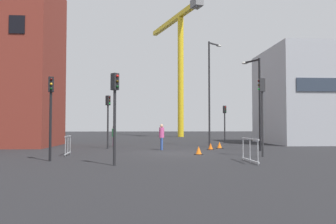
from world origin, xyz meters
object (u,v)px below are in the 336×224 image
(construction_crane, at_px, (179,51))
(traffic_light_verge, at_px, (108,113))
(streetlamp_tall, at_px, (210,86))
(streetlamp_short, at_px, (257,96))
(traffic_cone_orange, at_px, (199,151))
(traffic_cone_striped, at_px, (220,145))
(traffic_light_median, at_px, (115,103))
(traffic_light_near, at_px, (51,104))
(pedestrian_walking, at_px, (114,135))
(traffic_cone_by_barrier, at_px, (211,147))
(pedestrian_waiting, at_px, (162,135))
(traffic_light_corner, at_px, (262,104))
(traffic_light_crosswalk, at_px, (225,118))

(construction_crane, distance_m, traffic_light_verge, 29.27)
(streetlamp_tall, xyz_separation_m, streetlamp_short, (2.18, -4.89, -1.21))
(streetlamp_short, xyz_separation_m, traffic_cone_orange, (-4.38, -2.74, -3.43))
(traffic_cone_striped, bearing_deg, construction_crane, 90.43)
(traffic_light_median, height_order, traffic_cone_striped, traffic_light_median)
(traffic_light_verge, height_order, traffic_cone_orange, traffic_light_verge)
(construction_crane, xyz_separation_m, traffic_light_median, (-6.44, -36.62, -10.43))
(traffic_light_near, distance_m, pedestrian_walking, 11.34)
(traffic_cone_striped, bearing_deg, traffic_light_verge, 177.91)
(streetlamp_short, bearing_deg, streetlamp_tall, 114.04)
(traffic_light_verge, height_order, traffic_cone_by_barrier, traffic_light_verge)
(streetlamp_short, height_order, pedestrian_waiting, streetlamp_short)
(pedestrian_walking, xyz_separation_m, traffic_cone_orange, (5.51, -7.95, -0.72))
(streetlamp_short, bearing_deg, traffic_cone_orange, -147.96)
(traffic_light_near, bearing_deg, pedestrian_walking, 80.15)
(construction_crane, height_order, traffic_light_verge, construction_crane)
(streetlamp_short, xyz_separation_m, traffic_light_verge, (-10.09, 2.65, -1.07))
(traffic_light_corner, distance_m, traffic_cone_orange, 4.37)
(traffic_light_verge, distance_m, traffic_cone_striped, 8.40)
(traffic_light_near, distance_m, traffic_cone_striped, 12.98)
(streetlamp_short, height_order, traffic_cone_by_barrier, streetlamp_short)
(streetlamp_tall, distance_m, pedestrian_walking, 8.65)
(traffic_light_crosswalk, xyz_separation_m, traffic_cone_striped, (-2.04, -6.87, -2.17))
(traffic_cone_by_barrier, relative_size, traffic_cone_orange, 0.97)
(traffic_cone_orange, bearing_deg, traffic_light_corner, -27.84)
(streetlamp_short, xyz_separation_m, traffic_light_median, (-8.68, -7.77, -1.07))
(construction_crane, xyz_separation_m, traffic_light_corner, (1.00, -33.24, -10.23))
(construction_crane, distance_m, streetlamp_short, 30.41)
(traffic_light_median, bearing_deg, traffic_cone_orange, 49.48)
(traffic_light_verge, relative_size, traffic_light_median, 1.00)
(streetlamp_tall, distance_m, traffic_light_corner, 9.56)
(traffic_light_crosswalk, xyz_separation_m, pedestrian_walking, (-9.89, -4.01, -1.45))
(pedestrian_walking, bearing_deg, traffic_cone_by_barrier, -30.07)
(streetlamp_tall, xyz_separation_m, traffic_cone_striped, (0.14, -2.53, -4.63))
(construction_crane, height_order, traffic_cone_striped, construction_crane)
(pedestrian_waiting, distance_m, traffic_cone_by_barrier, 3.47)
(traffic_light_corner, distance_m, pedestrian_walking, 13.06)
(streetlamp_short, distance_m, traffic_light_corner, 4.65)
(traffic_light_corner, bearing_deg, streetlamp_short, 74.26)
(traffic_cone_striped, distance_m, traffic_cone_orange, 5.61)
(traffic_light_crosswalk, relative_size, traffic_cone_striped, 7.21)
(construction_crane, relative_size, traffic_light_crosswalk, 5.40)
(traffic_light_median, bearing_deg, pedestrian_walking, 95.34)
(traffic_light_verge, relative_size, traffic_light_near, 0.97)
(construction_crane, bearing_deg, traffic_light_near, -105.43)
(traffic_light_verge, relative_size, pedestrian_walking, 2.35)
(traffic_light_near, distance_m, traffic_cone_by_barrier, 11.58)
(traffic_light_verge, xyz_separation_m, traffic_light_crosswalk, (10.10, 6.57, -0.18))
(traffic_light_verge, distance_m, traffic_light_median, 10.52)
(streetlamp_tall, distance_m, traffic_light_crosswalk, 5.44)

